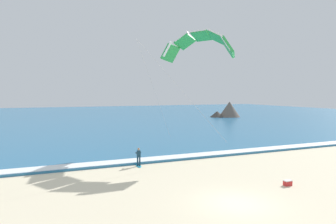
{
  "coord_description": "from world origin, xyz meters",
  "views": [
    {
      "loc": [
        -10.66,
        -14.85,
        6.71
      ],
      "look_at": [
        1.96,
        15.73,
        4.6
      ],
      "focal_mm": 32.04,
      "sensor_mm": 36.0,
      "label": 1
    }
  ],
  "objects_px": {
    "kitesurfer": "(139,156)",
    "surfboard": "(139,166)",
    "kite_primary": "(199,43)",
    "cooler_box": "(288,183)"
  },
  "relations": [
    {
      "from": "surfboard",
      "to": "cooler_box",
      "type": "distance_m",
      "value": 12.76
    },
    {
      "from": "surfboard",
      "to": "kitesurfer",
      "type": "height_order",
      "value": "kitesurfer"
    },
    {
      "from": "surfboard",
      "to": "cooler_box",
      "type": "bearing_deg",
      "value": -49.38
    },
    {
      "from": "surfboard",
      "to": "kite_primary",
      "type": "relative_size",
      "value": 0.11
    },
    {
      "from": "kite_primary",
      "to": "cooler_box",
      "type": "bearing_deg",
      "value": -92.88
    },
    {
      "from": "cooler_box",
      "to": "kite_primary",
      "type": "bearing_deg",
      "value": 87.12
    },
    {
      "from": "surfboard",
      "to": "cooler_box",
      "type": "height_order",
      "value": "cooler_box"
    },
    {
      "from": "kitesurfer",
      "to": "surfboard",
      "type": "bearing_deg",
      "value": -97.72
    },
    {
      "from": "surfboard",
      "to": "cooler_box",
      "type": "xyz_separation_m",
      "value": [
        8.3,
        -9.68,
        0.18
      ]
    },
    {
      "from": "surfboard",
      "to": "kite_primary",
      "type": "xyz_separation_m",
      "value": [
        9.06,
        5.34,
        12.55
      ]
    }
  ]
}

